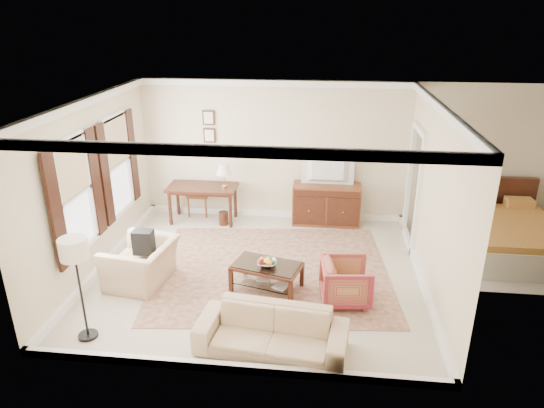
% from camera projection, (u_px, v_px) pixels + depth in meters
% --- Properties ---
extents(room_shell, '(5.51, 5.01, 2.91)m').
position_uv_depth(room_shell, '(257.00, 130.00, 7.36)').
color(room_shell, beige).
rests_on(room_shell, ground).
extents(annex_bedroom, '(3.00, 2.70, 2.90)m').
position_uv_depth(annex_bedroom, '(513.00, 238.00, 8.76)').
color(annex_bedroom, beige).
rests_on(annex_bedroom, ground).
extents(window_front, '(0.12, 1.56, 1.80)m').
position_uv_depth(window_front, '(75.00, 196.00, 7.34)').
color(window_front, '#CCB284').
rests_on(window_front, room_shell).
extents(window_rear, '(0.12, 1.56, 1.80)m').
position_uv_depth(window_rear, '(118.00, 165.00, 8.82)').
color(window_rear, '#CCB284').
rests_on(window_rear, room_shell).
extents(doorway, '(0.10, 1.12, 2.25)m').
position_uv_depth(doorway, '(413.00, 189.00, 8.99)').
color(doorway, white).
rests_on(doorway, room_shell).
extents(rug, '(4.23, 3.72, 0.01)m').
position_uv_depth(rug, '(272.00, 270.00, 8.35)').
color(rug, maroon).
rests_on(rug, room_shell).
extents(writing_desk, '(1.42, 0.71, 0.78)m').
position_uv_depth(writing_desk, '(203.00, 191.00, 10.07)').
color(writing_desk, '#421E13').
rests_on(writing_desk, room_shell).
extents(desk_chair, '(0.47, 0.47, 1.05)m').
position_uv_depth(desk_chair, '(199.00, 191.00, 10.47)').
color(desk_chair, brown).
rests_on(desk_chair, room_shell).
extents(desk_lamp, '(0.32, 0.32, 0.50)m').
position_uv_depth(desk_lamp, '(224.00, 175.00, 9.89)').
color(desk_lamp, silver).
rests_on(desk_lamp, writing_desk).
extents(framed_prints, '(0.25, 0.04, 0.68)m').
position_uv_depth(framed_prints, '(209.00, 126.00, 9.98)').
color(framed_prints, '#421E13').
rests_on(framed_prints, room_shell).
extents(sideboard, '(1.38, 0.53, 0.85)m').
position_uv_depth(sideboard, '(326.00, 204.00, 10.04)').
color(sideboard, brown).
rests_on(sideboard, room_shell).
extents(tv, '(1.01, 0.58, 0.13)m').
position_uv_depth(tv, '(328.00, 161.00, 9.68)').
color(tv, black).
rests_on(tv, sideboard).
extents(coffee_table, '(1.18, 0.87, 0.45)m').
position_uv_depth(coffee_table, '(267.00, 270.00, 7.67)').
color(coffee_table, '#421E13').
rests_on(coffee_table, room_shell).
extents(fruit_bowl, '(0.42, 0.42, 0.10)m').
position_uv_depth(fruit_bowl, '(267.00, 263.00, 7.57)').
color(fruit_bowl, silver).
rests_on(fruit_bowl, coffee_table).
extents(book_a, '(0.28, 0.06, 0.38)m').
position_uv_depth(book_a, '(258.00, 276.00, 7.82)').
color(book_a, brown).
rests_on(book_a, coffee_table).
extents(book_b, '(0.26, 0.16, 0.38)m').
position_uv_depth(book_b, '(277.00, 283.00, 7.63)').
color(book_b, brown).
rests_on(book_b, coffee_table).
extents(striped_armchair, '(0.75, 0.79, 0.74)m').
position_uv_depth(striped_armchair, '(346.00, 280.00, 7.33)').
color(striped_armchair, maroon).
rests_on(striped_armchair, room_shell).
extents(club_armchair, '(0.86, 1.18, 0.95)m').
position_uv_depth(club_armchair, '(141.00, 256.00, 7.81)').
color(club_armchair, '#C9B087').
rests_on(club_armchair, room_shell).
extents(backpack, '(0.24, 0.34, 0.40)m').
position_uv_depth(backpack, '(143.00, 240.00, 7.81)').
color(backpack, black).
rests_on(backpack, club_armchair).
extents(sofa, '(2.01, 0.79, 0.76)m').
position_uv_depth(sofa, '(271.00, 326.00, 6.26)').
color(sofa, '#C9B087').
rests_on(sofa, room_shell).
extents(floor_lamp, '(0.37, 0.37, 1.49)m').
position_uv_depth(floor_lamp, '(75.00, 256.00, 6.20)').
color(floor_lamp, black).
rests_on(floor_lamp, room_shell).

